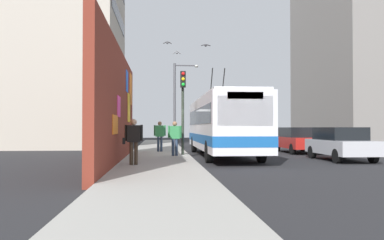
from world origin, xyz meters
name	(u,v)px	position (x,y,z in m)	size (l,w,h in m)	color
ground_plane	(188,157)	(0.00, 0.00, 0.00)	(80.00, 80.00, 0.00)	#232326
sidewalk_slab	(159,155)	(0.00, 1.60, 0.07)	(48.00, 3.20, 0.15)	#9E9B93
graffiti_wall	(118,107)	(-4.10, 3.35, 2.45)	(13.76, 0.32, 4.89)	maroon
building_far_left	(67,35)	(11.89, 9.20, 9.29)	(11.53, 8.44, 18.58)	#B2A899
building_far_right	(362,38)	(13.20, -17.00, 9.83)	(13.64, 8.90, 19.65)	gray
city_bus	(222,124)	(-0.13, -1.80, 1.78)	(11.71, 2.64, 4.98)	silver
parked_car_silver	(340,143)	(-3.12, -7.00, 0.83)	(4.25, 1.86, 1.58)	#B7B7BC
parked_car_red	(298,139)	(2.57, -7.00, 0.84)	(4.54, 1.93, 1.58)	#B21E19
pedestrian_midblock	(160,134)	(2.18, 1.54, 1.21)	(0.24, 0.70, 1.78)	#2D3F59
pedestrian_near_wall	(133,138)	(-6.02, 2.55, 1.18)	(0.23, 0.77, 1.74)	#3F3326
pedestrian_at_curb	(175,135)	(-1.34, 0.79, 1.17)	(0.23, 0.69, 1.73)	#2D3F59
traffic_light	(183,99)	(-0.78, 0.35, 3.08)	(0.49, 0.28, 4.37)	#2D382D
street_lamp	(178,98)	(7.97, 0.23, 3.76)	(0.44, 1.87, 6.22)	#4C4C51
flying_pigeons	(194,34)	(2.20, -0.51, 7.17)	(5.22, 4.06, 2.75)	#47474C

